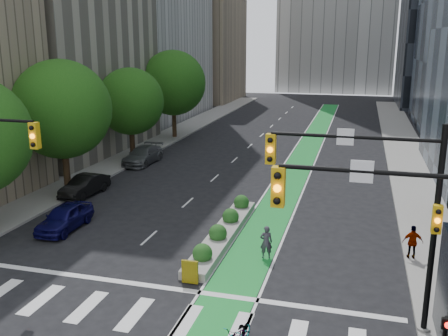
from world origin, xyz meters
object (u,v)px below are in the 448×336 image
Objects in this scene: median_planter at (223,231)px; pedestrian_far at (413,242)px; bicycle at (238,336)px; parked_car_left_mid at (85,186)px; parked_car_left_near at (65,217)px; parked_car_left_far at (143,155)px; cyclist at (266,242)px.

pedestrian_far is (9.10, -0.40, 0.57)m from median_planter.
median_planter is 6.00× the size of bicycle.
bicycle is at bearing -40.31° from parked_car_left_mid.
pedestrian_far is (17.63, 0.71, 0.25)m from parked_car_left_near.
median_planter is 2.54× the size of parked_car_left_mid.
parked_car_left_near is at bearing 160.08° from bicycle.
parked_car_left_near reaches higher than bicycle.
median_planter is 11.65m from parked_car_left_mid.
parked_car_left_near is (-8.53, -1.11, 0.31)m from median_planter.
median_planter is at bearing -50.96° from parked_car_left_far.
parked_car_left_far reaches higher than bicycle.
pedestrian_far is at bearing 175.94° from cyclist.
parked_car_left_mid reaches higher than bicycle.
pedestrian_far is at bearing -2.53° from median_planter.
bicycle is 1.07× the size of cyclist.
parked_car_left_mid is at bearing 109.67° from parked_car_left_near.
parked_car_left_far is at bearing 135.66° from bicycle.
parked_car_left_far is (-10.70, 13.70, 0.34)m from median_planter.
bicycle is 13.99m from parked_car_left_near.
bicycle is at bearing 48.17° from pedestrian_far.
median_planter is 3.19m from cyclist.
parked_car_left_near is at bearing -4.30° from pedestrian_far.
cyclist is at bearing 108.01° from bicycle.
pedestrian_far is (6.53, 1.45, 0.14)m from cyclist.
parked_car_left_far is at bearing 128.00° from median_planter.
parked_car_left_mid is at bearing 156.71° from median_planter.
pedestrian_far is (19.80, -5.01, 0.27)m from parked_car_left_mid.
parked_car_left_far is (0.00, 9.09, 0.04)m from parked_car_left_mid.
parked_car_left_far is 3.10× the size of pedestrian_far.
cyclist reaches higher than bicycle.
cyclist reaches higher than parked_car_left_far.
parked_car_left_far is at bearing 94.57° from parked_car_left_mid.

